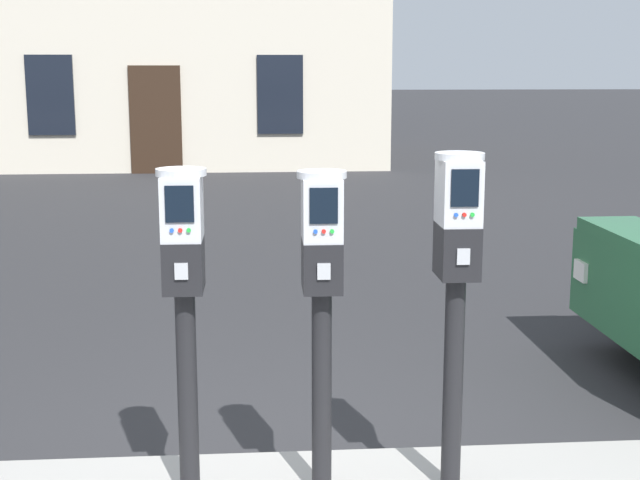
# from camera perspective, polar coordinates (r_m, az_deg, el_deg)

# --- Properties ---
(parking_meter_near_kerb) EXTENTS (0.22, 0.25, 1.50)m
(parking_meter_near_kerb) POSITION_cam_1_polar(r_m,az_deg,el_deg) (3.92, -8.65, -2.27)
(parking_meter_near_kerb) COLOR black
(parking_meter_near_kerb) RESTS_ON sidewalk_slab
(parking_meter_twin_adjacent) EXTENTS (0.22, 0.25, 1.49)m
(parking_meter_twin_adjacent) POSITION_cam_1_polar(r_m,az_deg,el_deg) (3.93, 0.11, -2.29)
(parking_meter_twin_adjacent) COLOR black
(parking_meter_twin_adjacent) RESTS_ON sidewalk_slab
(parking_meter_end_of_row) EXTENTS (0.22, 0.25, 1.56)m
(parking_meter_end_of_row) POSITION_cam_1_polar(r_m,az_deg,el_deg) (4.01, 8.69, -1.40)
(parking_meter_end_of_row) COLOR black
(parking_meter_end_of_row) RESTS_ON sidewalk_slab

